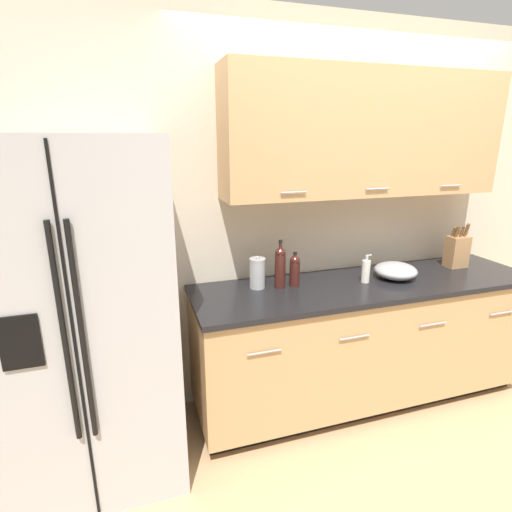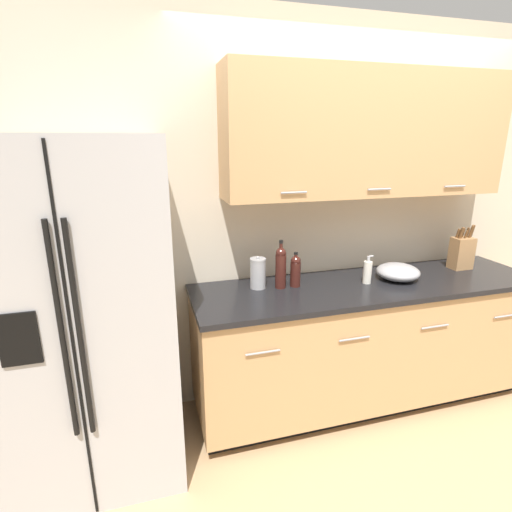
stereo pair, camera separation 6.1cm
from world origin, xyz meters
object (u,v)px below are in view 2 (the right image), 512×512
Objects in this scene: wine_bottle at (281,267)px; oil_bottle at (295,270)px; refrigerator at (84,316)px; soap_dispenser at (367,272)px; mixing_bowl at (398,272)px; steel_canister at (258,273)px; knife_block at (462,252)px.

oil_bottle is at bearing 0.14° from wine_bottle.
refrigerator reaches higher than oil_bottle.
mixing_bowl is (0.24, 0.01, -0.02)m from soap_dispenser.
soap_dispenser is 0.49m from oil_bottle.
refrigerator is at bearing -169.35° from steel_canister.
steel_canister is at bearing 10.65° from refrigerator.
knife_block is at bearing 3.55° from refrigerator.
soap_dispenser is (-0.83, -0.09, -0.05)m from knife_block.
wine_bottle reaches higher than oil_bottle.
oil_bottle reaches higher than soap_dispenser.
soap_dispenser is at bearing -178.60° from mixing_bowl.
knife_block is 1.55m from steel_canister.
oil_bottle is (0.10, 0.00, -0.03)m from wine_bottle.
oil_bottle is at bearing 174.01° from mixing_bowl.
soap_dispenser is 0.89× the size of steel_canister.
knife_block is 1.54× the size of steel_canister.
refrigerator is 8.11× the size of oil_bottle.
wine_bottle is 0.83m from mixing_bowl.
soap_dispenser is at bearing 2.38° from refrigerator.
wine_bottle is at bearing 174.77° from mixing_bowl.
mixing_bowl is (-0.59, -0.08, -0.07)m from knife_block.
oil_bottle is at bearing 170.36° from soap_dispenser.
knife_block is at bearing 0.25° from wine_bottle.
soap_dispenser is 0.66× the size of mixing_bowl.
steel_canister is (-0.14, 0.04, -0.04)m from wine_bottle.
refrigerator is at bearing -177.74° from mixing_bowl.
soap_dispenser is (0.58, -0.08, -0.06)m from wine_bottle.
wine_bottle is at bearing -179.86° from oil_bottle.
oil_bottle reaches higher than mixing_bowl.
knife_block is at bearing -1.20° from steel_canister.
knife_block is 1.04× the size of wine_bottle.
mixing_bowl is (1.98, 0.08, 0.03)m from refrigerator.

